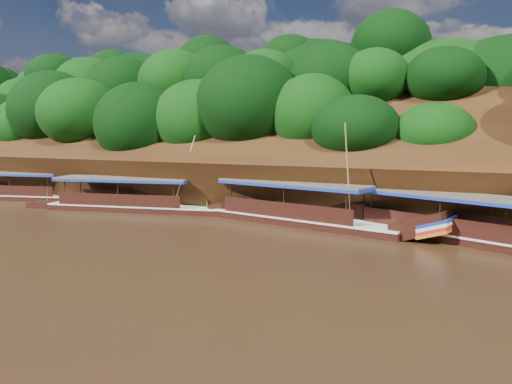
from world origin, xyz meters
TOP-DOWN VIEW (x-y plane):
  - ground at (0.00, 0.00)m, footprint 160.00×160.00m
  - riverbank at (-0.01, 22.73)m, footprint 120.00×30.06m
  - boat_0 at (12.53, 7.35)m, footprint 15.32×7.60m
  - boat_1 at (3.20, 8.33)m, footprint 15.84×5.30m
  - boat_2 at (-10.13, 8.40)m, footprint 15.89×5.41m
  - boat_3 at (-22.99, 9.09)m, footprint 13.44×5.18m
  - reeds at (-3.79, 9.53)m, footprint 49.93×2.27m

SIDE VIEW (x-z plane):
  - ground at x=0.00m, z-range 0.00..0.00m
  - boat_3 at x=-22.99m, z-range -0.88..1.96m
  - boat_2 at x=-10.13m, z-range -2.48..3.60m
  - boat_0 at x=12.53m, z-range -2.76..3.91m
  - boat_1 at x=3.20m, z-range -2.82..4.05m
  - reeds at x=-3.79m, z-range -0.14..1.90m
  - riverbank at x=-0.01m, z-range -7.81..11.59m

